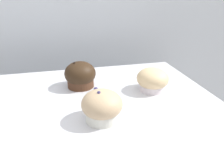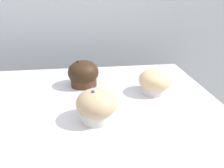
{
  "view_description": "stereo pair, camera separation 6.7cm",
  "coord_description": "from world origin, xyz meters",
  "views": [
    {
      "loc": [
        0.03,
        -0.56,
        1.21
      ],
      "look_at": [
        0.18,
        0.03,
        0.93
      ],
      "focal_mm": 35.0,
      "sensor_mm": 36.0,
      "label": 1
    },
    {
      "loc": [
        0.1,
        -0.58,
        1.21
      ],
      "look_at": [
        0.18,
        0.03,
        0.93
      ],
      "focal_mm": 35.0,
      "sensor_mm": 36.0,
      "label": 2
    }
  ],
  "objects": [
    {
      "name": "wall_back",
      "position": [
        0.0,
        0.6,
        0.9
      ],
      "size": [
        3.2,
        0.1,
        1.8
      ],
      "primitive_type": "cube",
      "color": "silver",
      "rests_on": "ground"
    },
    {
      "name": "muffin_front_center",
      "position": [
        0.32,
        0.05,
        0.93
      ],
      "size": [
        0.11,
        0.11,
        0.08
      ],
      "color": "white",
      "rests_on": "display_counter"
    },
    {
      "name": "muffin_back_left",
      "position": [
        0.09,
        0.14,
        0.93
      ],
      "size": [
        0.11,
        0.11,
        0.09
      ],
      "color": "#472B1B",
      "rests_on": "display_counter"
    },
    {
      "name": "muffin_back_right",
      "position": [
        0.12,
        -0.09,
        0.93
      ],
      "size": [
        0.11,
        0.11,
        0.09
      ],
      "color": "silver",
      "rests_on": "display_counter"
    }
  ]
}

